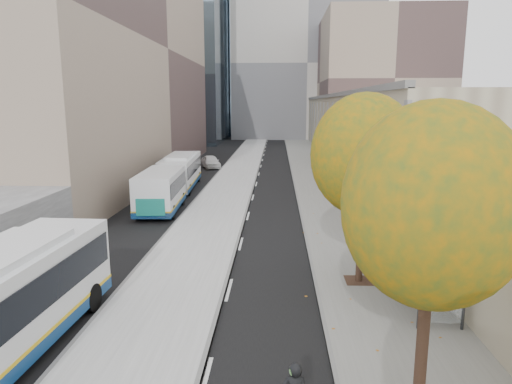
{
  "coord_description": "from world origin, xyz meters",
  "views": [
    {
      "loc": [
        0.19,
        -4.85,
        7.23
      ],
      "look_at": [
        -0.92,
        19.43,
        2.5
      ],
      "focal_mm": 32.0,
      "sensor_mm": 36.0,
      "label": 1
    }
  ],
  "objects": [
    {
      "name": "tree_b",
      "position": [
        3.6,
        5.0,
        5.04
      ],
      "size": [
        4.0,
        4.0,
        6.97
      ],
      "color": "black",
      "rests_on": "sidewalk"
    },
    {
      "name": "distant_car",
      "position": [
        -7.3,
        46.38,
        0.72
      ],
      "size": [
        3.03,
        4.58,
        1.45
      ],
      "primitive_type": "imported",
      "rotation": [
        0.0,
        0.0,
        0.34
      ],
      "color": "white",
      "rests_on": "ground"
    },
    {
      "name": "building_midrise",
      "position": [
        -22.5,
        41.0,
        12.5
      ],
      "size": [
        24.0,
        46.0,
        25.0
      ],
      "primitive_type": "cube",
      "color": "gray",
      "rests_on": "ground"
    },
    {
      "name": "bus_shelter",
      "position": [
        5.69,
        10.96,
        2.19
      ],
      "size": [
        1.9,
        4.4,
        2.53
      ],
      "color": "#383A3F",
      "rests_on": "sidewalk"
    },
    {
      "name": "sidewalk",
      "position": [
        4.12,
        35.0,
        0.04
      ],
      "size": [
        4.75,
        150.0,
        0.08
      ],
      "primitive_type": "cube",
      "color": "gray",
      "rests_on": "ground"
    },
    {
      "name": "tree_c",
      "position": [
        3.6,
        13.0,
        5.25
      ],
      "size": [
        4.2,
        4.2,
        7.28
      ],
      "color": "black",
      "rests_on": "sidewalk"
    },
    {
      "name": "building_far_block",
      "position": [
        6.0,
        96.0,
        15.0
      ],
      "size": [
        30.0,
        18.0,
        30.0
      ],
      "primitive_type": "cube",
      "color": "#AFA9A1",
      "rests_on": "ground"
    },
    {
      "name": "bus_far",
      "position": [
        -7.86,
        29.97,
        1.51
      ],
      "size": [
        3.3,
        16.72,
        2.77
      ],
      "rotation": [
        0.0,
        0.0,
        0.05
      ],
      "color": "silver",
      "rests_on": "ground"
    },
    {
      "name": "bus_platform",
      "position": [
        -3.88,
        35.0,
        0.07
      ],
      "size": [
        4.25,
        150.0,
        0.15
      ],
      "primitive_type": "cube",
      "color": "#A6A6A6",
      "rests_on": "ground"
    },
    {
      "name": "building_tan",
      "position": [
        15.5,
        64.0,
        4.0
      ],
      "size": [
        18.0,
        92.0,
        8.0
      ],
      "primitive_type": "cube",
      "color": "gray",
      "rests_on": "ground"
    }
  ]
}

